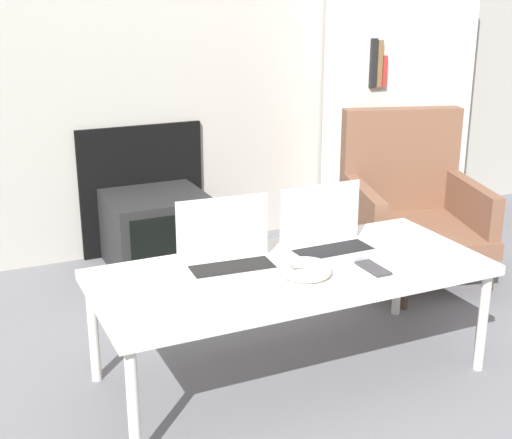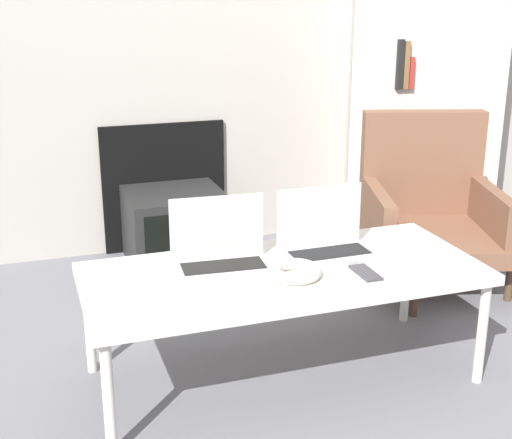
% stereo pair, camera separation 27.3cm
% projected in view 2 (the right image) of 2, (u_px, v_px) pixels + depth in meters
% --- Properties ---
extents(ground_plane, '(14.00, 14.00, 0.00)m').
position_uv_depth(ground_plane, '(320.00, 428.00, 2.31)').
color(ground_plane, slate).
extents(wall_back, '(7.00, 0.08, 2.60)m').
position_uv_depth(wall_back, '(178.00, 3.00, 3.60)').
color(wall_back, '#ADA89E').
rests_on(wall_back, ground_plane).
extents(table, '(1.40, 0.61, 0.42)m').
position_uv_depth(table, '(283.00, 277.00, 2.51)').
color(table, silver).
rests_on(table, ground_plane).
extents(laptop_left, '(0.35, 0.24, 0.24)m').
position_uv_depth(laptop_left, '(221.00, 251.00, 2.50)').
color(laptop_left, '#B2B2B7').
rests_on(laptop_left, table).
extents(laptop_right, '(0.34, 0.22, 0.24)m').
position_uv_depth(laptop_right, '(325.00, 239.00, 2.63)').
color(laptop_right, '#B2B2B7').
rests_on(laptop_right, table).
extents(headphones, '(0.18, 0.18, 0.04)m').
position_uv_depth(headphones, '(295.00, 271.00, 2.42)').
color(headphones, beige).
rests_on(headphones, table).
extents(phone, '(0.06, 0.15, 0.01)m').
position_uv_depth(phone, '(366.00, 273.00, 2.45)').
color(phone, '#333338').
rests_on(phone, table).
extents(tv, '(0.49, 0.47, 0.38)m').
position_uv_depth(tv, '(175.00, 228.00, 3.65)').
color(tv, black).
rests_on(tv, ground_plane).
extents(armchair, '(0.76, 0.80, 0.79)m').
position_uv_depth(armchair, '(428.00, 202.00, 3.42)').
color(armchair, brown).
rests_on(armchair, ground_plane).
extents(bookshelf, '(0.81, 0.32, 1.55)m').
position_uv_depth(bookshelf, '(428.00, 97.00, 4.00)').
color(bookshelf, silver).
rests_on(bookshelf, ground_plane).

